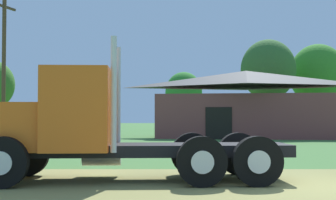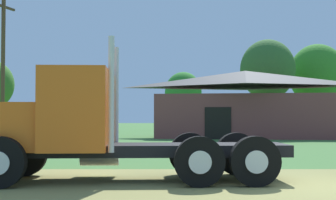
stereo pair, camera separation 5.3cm
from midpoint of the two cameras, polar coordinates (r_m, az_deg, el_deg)
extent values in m
plane|color=#416F34|center=(11.62, 16.73, -9.63)|extent=(200.00, 200.00, 0.00)
cube|color=olive|center=(11.62, 16.73, -9.61)|extent=(120.00, 6.72, 0.01)
cube|color=black|center=(11.89, -3.92, -5.87)|extent=(7.60, 1.85, 0.28)
cube|color=orange|center=(12.29, -17.74, -3.00)|extent=(1.77, 2.04, 1.14)
cube|color=orange|center=(11.97, -10.30, -1.13)|extent=(1.63, 2.31, 1.95)
cube|color=#2D3D4C|center=(12.11, -13.96, 0.73)|extent=(0.13, 1.87, 0.86)
cylinder|color=silver|center=(11.01, -6.36, 0.69)|extent=(0.14, 0.14, 2.64)
cylinder|color=silver|center=(12.77, -5.83, 0.33)|extent=(0.14, 0.14, 2.64)
cylinder|color=silver|center=(12.93, -7.72, -6.51)|extent=(1.02, 0.57, 0.52)
cylinder|color=black|center=(11.23, -18.87, -6.97)|extent=(1.15, 0.35, 1.13)
cylinder|color=black|center=(13.38, -16.16, -6.17)|extent=(1.15, 0.35, 1.13)
cylinder|color=silver|center=(13.54, -16.00, -6.12)|extent=(0.51, 0.06, 0.51)
cylinder|color=black|center=(11.07, 10.54, -7.12)|extent=(1.15, 0.35, 1.13)
cylinder|color=silver|center=(10.91, 10.73, -7.19)|extent=(0.51, 0.06, 0.51)
cylinder|color=black|center=(13.25, 8.34, -6.27)|extent=(1.15, 0.35, 1.13)
cylinder|color=silver|center=(13.40, 8.21, -6.22)|extent=(0.51, 0.06, 0.51)
cylinder|color=black|center=(10.86, 4.05, -7.25)|extent=(1.15, 0.35, 1.13)
cylinder|color=silver|center=(10.70, 4.15, -7.33)|extent=(0.51, 0.06, 0.51)
cylinder|color=black|center=(13.07, 2.92, -6.35)|extent=(1.15, 0.35, 1.13)
cylinder|color=silver|center=(13.23, 2.85, -6.29)|extent=(0.51, 0.06, 0.51)
cube|color=brown|center=(36.20, 9.35, -1.90)|extent=(13.43, 7.77, 3.14)
pyramid|color=#3B3B3B|center=(36.30, 9.33, 2.48)|extent=(14.10, 8.16, 1.20)
cube|color=black|center=(33.20, 6.14, -2.73)|extent=(1.79, 0.32, 2.20)
cylinder|color=#503825|center=(32.78, -18.62, 3.50)|extent=(0.26, 0.26, 9.23)
cube|color=#503825|center=(33.39, -18.54, 10.37)|extent=(0.82, 2.13, 0.14)
cylinder|color=#513823|center=(54.20, 2.04, -2.20)|extent=(0.44, 0.44, 2.62)
ellipsoid|color=#2E7D29|center=(54.27, 2.03, 0.92)|extent=(4.13, 4.13, 4.54)
cylinder|color=#513823|center=(45.45, 11.91, -1.43)|extent=(0.44, 0.44, 3.87)
ellipsoid|color=#33622A|center=(45.65, 11.88, 3.54)|extent=(5.05, 5.05, 5.55)
cylinder|color=#513823|center=(50.24, 17.44, -1.64)|extent=(0.44, 0.44, 3.50)
ellipsoid|color=#347E25|center=(50.41, 17.39, 2.87)|extent=(5.54, 5.54, 6.09)
camera|label=1|loc=(0.03, -89.87, 0.00)|focal=51.78mm
camera|label=2|loc=(0.03, 90.13, 0.00)|focal=51.78mm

